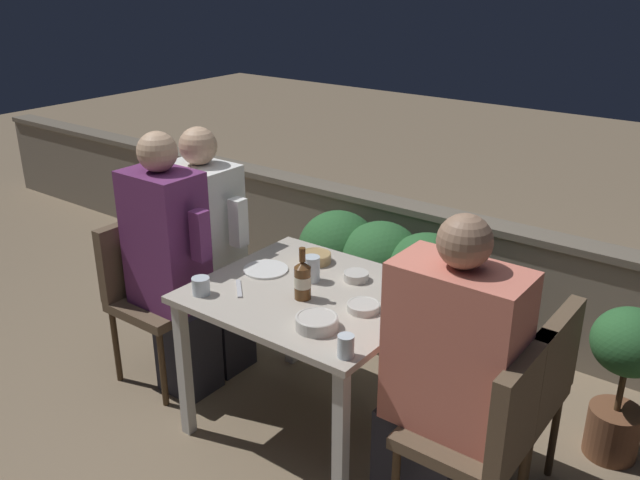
% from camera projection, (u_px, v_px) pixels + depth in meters
% --- Properties ---
extents(ground_plane, '(16.00, 16.00, 0.00)m').
position_uv_depth(ground_plane, '(312.00, 425.00, 3.23)').
color(ground_plane, '#847056').
extents(parapet_wall, '(9.00, 0.18, 0.70)m').
position_uv_depth(parapet_wall, '(444.00, 267.00, 4.06)').
color(parapet_wall, gray).
rests_on(parapet_wall, ground_plane).
extents(dining_table, '(0.97, 0.86, 0.72)m').
position_uv_depth(dining_table, '(311.00, 310.00, 3.00)').
color(dining_table, '#BCB2A3').
rests_on(dining_table, ground_plane).
extents(planter_hedge, '(1.07, 0.47, 0.71)m').
position_uv_depth(planter_hedge, '(380.00, 276.00, 3.85)').
color(planter_hedge, brown).
rests_on(planter_hedge, ground_plane).
extents(chair_left_near, '(0.43, 0.42, 0.85)m').
position_uv_depth(chair_left_near, '(149.00, 283.00, 3.47)').
color(chair_left_near, brown).
rests_on(chair_left_near, ground_plane).
extents(person_purple_stripe, '(0.47, 0.26, 1.34)m').
position_uv_depth(person_purple_stripe, '(172.00, 265.00, 3.31)').
color(person_purple_stripe, '#282833').
rests_on(person_purple_stripe, ground_plane).
extents(chair_left_far, '(0.43, 0.42, 0.85)m').
position_uv_depth(chair_left_far, '(186.00, 266.00, 3.68)').
color(chair_left_far, brown).
rests_on(chair_left_far, ground_plane).
extents(person_white_polo, '(0.47, 0.26, 1.31)m').
position_uv_depth(person_white_polo, '(209.00, 250.00, 3.52)').
color(person_white_polo, '#282833').
rests_on(person_white_polo, ground_plane).
extents(chair_right_near, '(0.43, 0.42, 0.85)m').
position_uv_depth(chair_right_near, '(491.00, 425.00, 2.41)').
color(chair_right_near, brown).
rests_on(chair_right_near, ground_plane).
extents(person_coral_top, '(0.52, 0.26, 1.29)m').
position_uv_depth(person_coral_top, '(445.00, 378.00, 2.47)').
color(person_coral_top, '#282833').
rests_on(person_coral_top, ground_plane).
extents(chair_right_far, '(0.43, 0.42, 0.85)m').
position_uv_depth(chair_right_far, '(525.00, 384.00, 2.64)').
color(chair_right_far, brown).
rests_on(chair_right_far, ground_plane).
extents(beer_bottle, '(0.07, 0.07, 0.23)m').
position_uv_depth(beer_bottle, '(303.00, 279.00, 2.86)').
color(beer_bottle, brown).
rests_on(beer_bottle, dining_table).
extents(plate_0, '(0.21, 0.21, 0.01)m').
position_uv_depth(plate_0, '(266.00, 269.00, 3.16)').
color(plate_0, white).
rests_on(plate_0, dining_table).
extents(bowl_0, '(0.15, 0.15, 0.05)m').
position_uv_depth(bowl_0, '(315.00, 257.00, 3.24)').
color(bowl_0, tan).
rests_on(bowl_0, dining_table).
extents(bowl_1, '(0.14, 0.14, 0.03)m').
position_uv_depth(bowl_1, '(363.00, 306.00, 2.79)').
color(bowl_1, beige).
rests_on(bowl_1, dining_table).
extents(bowl_2, '(0.11, 0.11, 0.04)m').
position_uv_depth(bowl_2, '(356.00, 276.00, 3.05)').
color(bowl_2, beige).
rests_on(bowl_2, dining_table).
extents(bowl_3, '(0.17, 0.17, 0.05)m').
position_uv_depth(bowl_3, '(317.00, 322.00, 2.65)').
color(bowl_3, beige).
rests_on(bowl_3, dining_table).
extents(glass_cup_0, '(0.07, 0.07, 0.08)m').
position_uv_depth(glass_cup_0, '(401.00, 276.00, 3.01)').
color(glass_cup_0, silver).
rests_on(glass_cup_0, dining_table).
extents(glass_cup_1, '(0.07, 0.07, 0.12)m').
position_uv_depth(glass_cup_1, '(312.00, 269.00, 3.03)').
color(glass_cup_1, silver).
rests_on(glass_cup_1, dining_table).
extents(glass_cup_2, '(0.08, 0.08, 0.08)m').
position_uv_depth(glass_cup_2, '(201.00, 286.00, 2.92)').
color(glass_cup_2, silver).
rests_on(glass_cup_2, dining_table).
extents(glass_cup_3, '(0.06, 0.06, 0.09)m').
position_uv_depth(glass_cup_3, '(346.00, 346.00, 2.45)').
color(glass_cup_3, silver).
rests_on(glass_cup_3, dining_table).
extents(fork_0, '(0.14, 0.13, 0.01)m').
position_uv_depth(fork_0, '(239.00, 289.00, 2.97)').
color(fork_0, silver).
rests_on(fork_0, dining_table).
extents(potted_plant, '(0.32, 0.32, 0.72)m').
position_uv_depth(potted_plant, '(625.00, 369.00, 2.88)').
color(potted_plant, brown).
rests_on(potted_plant, ground_plane).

